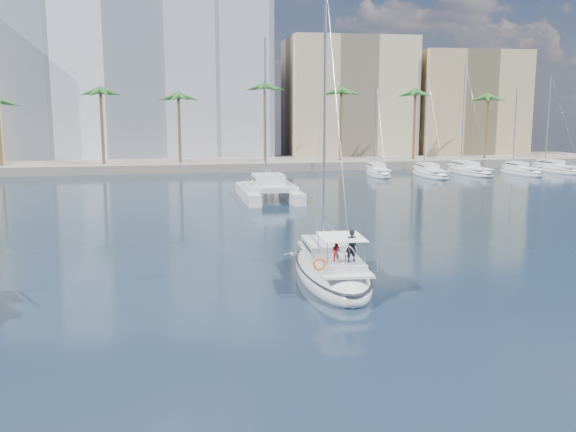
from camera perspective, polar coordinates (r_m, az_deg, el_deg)
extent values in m
plane|color=black|center=(36.40, 1.09, -4.92)|extent=(160.00, 160.00, 0.00)
cube|color=gray|center=(96.14, -6.11, 4.62)|extent=(120.00, 14.00, 1.20)
cube|color=white|center=(107.72, -13.26, 12.11)|extent=(42.00, 16.00, 28.00)
cube|color=tan|center=(108.44, 5.29, 10.20)|extent=(20.00, 14.00, 20.00)
cube|color=tan|center=(113.59, 15.46, 9.37)|extent=(18.00, 12.00, 18.00)
cylinder|color=brown|center=(91.85, -5.98, 7.29)|extent=(0.44, 0.44, 10.50)
sphere|color=#275F23|center=(91.77, -6.04, 10.57)|extent=(3.60, 3.60, 3.60)
cylinder|color=brown|center=(100.33, 13.94, 7.27)|extent=(0.44, 0.44, 10.50)
sphere|color=#275F23|center=(100.25, 14.06, 10.27)|extent=(3.60, 3.60, 3.60)
ellipsoid|color=silver|center=(34.84, 3.87, -5.04)|extent=(4.06, 11.25, 2.30)
ellipsoid|color=black|center=(34.76, 3.87, -4.52)|extent=(4.10, 11.36, 0.18)
cube|color=silver|center=(34.43, 3.95, -3.73)|extent=(2.91, 8.43, 0.12)
cube|color=silver|center=(35.57, 3.55, -2.68)|extent=(2.55, 3.74, 0.60)
cube|color=black|center=(35.56, 3.55, -2.65)|extent=(2.55, 3.31, 0.14)
cylinder|color=#B7BABF|center=(35.99, 3.28, 8.67)|extent=(0.15, 0.15, 14.55)
cylinder|color=#B7BABF|center=(34.40, 3.88, -1.08)|extent=(0.33, 4.48, 0.11)
cube|color=silver|center=(32.34, 4.71, -4.19)|extent=(2.24, 2.87, 0.36)
cube|color=white|center=(31.94, 4.78, -1.85)|extent=(2.24, 2.87, 0.04)
torus|color=silver|center=(31.17, 5.14, -3.47)|extent=(0.96, 0.10, 0.96)
torus|color=#FD550D|center=(30.57, 2.82, -4.28)|extent=(0.64, 0.23, 0.64)
imported|color=black|center=(31.68, 5.63, -2.65)|extent=(0.67, 0.51, 1.64)
imported|color=red|center=(31.84, 4.29, -3.13)|extent=(0.63, 0.61, 1.03)
cube|color=silver|center=(63.72, -3.60, 1.96)|extent=(1.32, 10.74, 1.10)
cube|color=silver|center=(64.38, 0.08, 2.06)|extent=(1.32, 10.74, 1.10)
cube|color=silver|center=(63.40, -1.67, 2.62)|extent=(4.83, 5.95, 0.50)
cube|color=silver|center=(63.84, -1.75, 3.30)|extent=(2.99, 3.25, 1.00)
cube|color=black|center=(63.83, -1.75, 3.35)|extent=(3.00, 2.82, 0.18)
cylinder|color=#B7BABF|center=(65.01, -2.01, 9.30)|extent=(0.18, 0.18, 14.30)
ellipsoid|color=silver|center=(36.63, 0.37, -3.40)|extent=(0.20, 0.38, 0.18)
sphere|color=silver|center=(36.80, 0.32, -3.31)|extent=(0.10, 0.10, 0.10)
cube|color=gray|center=(36.58, -0.05, -3.37)|extent=(0.44, 0.16, 0.10)
cube|color=gray|center=(36.67, 0.79, -3.34)|extent=(0.44, 0.16, 0.10)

